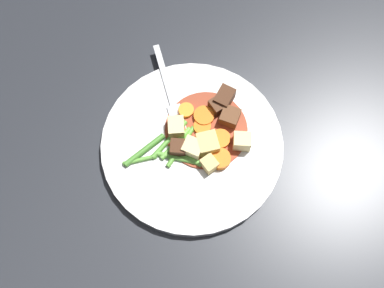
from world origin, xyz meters
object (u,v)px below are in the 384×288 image
Objects in this scene: carrot_slice_3 at (220,159)px; meat_chunk_0 at (224,98)px; meat_chunk_1 at (178,148)px; carrot_slice_0 at (204,116)px; potato_chunk_1 at (209,164)px; potato_chunk_4 at (242,142)px; carrot_slice_2 at (202,127)px; fork at (170,94)px; potato_chunk_3 at (208,144)px; meat_chunk_3 at (218,106)px; potato_chunk_2 at (177,126)px; meat_chunk_2 at (230,117)px; potato_chunk_0 at (193,148)px; dinner_plate at (192,146)px; carrot_slice_4 at (186,111)px; carrot_slice_1 at (220,139)px.

meat_chunk_0 is (0.08, 0.06, 0.01)m from carrot_slice_3.
meat_chunk_1 is at bearing -177.62° from meat_chunk_0.
potato_chunk_1 reaches higher than carrot_slice_0.
potato_chunk_4 is at bearing -117.00° from meat_chunk_0.
carrot_slice_2 reaches higher than fork.
potato_chunk_3 is 0.07m from meat_chunk_3.
meat_chunk_2 is at bearing -35.53° from potato_chunk_2.
carrot_slice_0 reaches higher than carrot_slice_2.
carrot_slice_2 is 0.99× the size of potato_chunk_4.
meat_chunk_3 is 0.08m from fork.
carrot_slice_2 is at bearing 57.99° from potato_chunk_3.
meat_chunk_3 is (0.03, -0.01, 0.01)m from carrot_slice_0.
potato_chunk_3 is 0.11m from fork.
meat_chunk_1 is at bearing -177.73° from meat_chunk_3.
meat_chunk_1 is at bearing 166.10° from meat_chunk_2.
meat_chunk_2 and meat_chunk_3 have the same top height.
potato_chunk_0 is at bearing -156.86° from carrot_slice_2.
meat_chunk_0 reaches higher than meat_chunk_1.
carrot_slice_0 is at bearing 49.86° from potato_chunk_3.
potato_chunk_0 is at bearing -165.22° from meat_chunk_3.
meat_chunk_0 is (0.10, 0.02, 0.00)m from potato_chunk_0.
potato_chunk_2 is (-0.01, 0.08, 0.01)m from carrot_slice_3.
carrot_slice_2 is 0.93× the size of potato_chunk_2.
potato_chunk_1 is 0.14m from fork.
potato_chunk_0 is (-0.05, -0.03, 0.01)m from carrot_slice_0.
carrot_slice_2 is at bearing 13.29° from dinner_plate.
meat_chunk_2 is 0.18× the size of fork.
potato_chunk_2 is 0.92× the size of potato_chunk_3.
carrot_slice_4 is at bearing -95.50° from fork.
potato_chunk_0 is at bearing -126.96° from carrot_slice_4.
carrot_slice_3 is 0.09m from potato_chunk_2.
fork is (0.02, 0.11, -0.01)m from potato_chunk_3.
carrot_slice_0 is at bearing 77.19° from carrot_slice_1.
carrot_slice_0 reaches higher than dinner_plate.
meat_chunk_2 is at bearing 66.21° from potato_chunk_4.
meat_chunk_0 is at bearing 30.81° from potato_chunk_1.
meat_chunk_0 is (0.04, 0.07, -0.00)m from potato_chunk_4.
meat_chunk_3 is (0.10, 0.00, 0.00)m from meat_chunk_1.
dinner_plate is 10.31× the size of carrot_slice_2.
fork is (0.00, 0.11, -0.00)m from carrot_slice_1.
potato_chunk_1 is 0.82× the size of meat_chunk_2.
dinner_plate is 8.52× the size of meat_chunk_0.
potato_chunk_3 is at bearing -151.17° from meat_chunk_3.
meat_chunk_0 is 0.03m from meat_chunk_2.
meat_chunk_1 is (-0.03, 0.06, 0.00)m from carrot_slice_3.
meat_chunk_1 is at bearing 178.91° from carrot_slice_2.
potato_chunk_0 reaches higher than carrot_slice_2.
meat_chunk_2 is at bearing 30.06° from carrot_slice_3.
potato_chunk_4 reaches higher than meat_chunk_3.
potato_chunk_4 is (0.06, -0.01, 0.00)m from potato_chunk_1.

